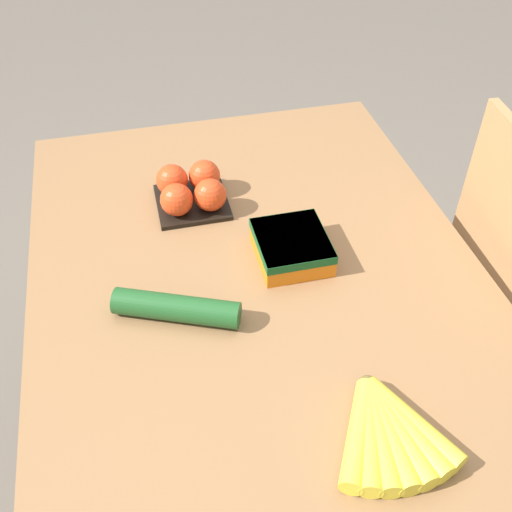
{
  "coord_description": "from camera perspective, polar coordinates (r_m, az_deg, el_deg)",
  "views": [
    {
      "loc": [
        0.81,
        -0.19,
        1.56
      ],
      "look_at": [
        0.0,
        0.0,
        0.79
      ],
      "focal_mm": 42.0,
      "sensor_mm": 36.0,
      "label": 1
    }
  ],
  "objects": [
    {
      "name": "carrot_bag",
      "position": [
        1.16,
        3.41,
        1.01
      ],
      "size": [
        0.15,
        0.14,
        0.05
      ],
      "color": "orange",
      "rests_on": "dining_table"
    },
    {
      "name": "banana_bunch",
      "position": [
        0.93,
        12.34,
        -15.95
      ],
      "size": [
        0.19,
        0.19,
        0.04
      ],
      "color": "brown",
      "rests_on": "dining_table"
    },
    {
      "name": "ground_plane",
      "position": [
        1.77,
        0.0,
        -19.03
      ],
      "size": [
        12.0,
        12.0,
        0.0
      ],
      "primitive_type": "plane",
      "color": "#665B51"
    },
    {
      "name": "tomato_pack",
      "position": [
        1.29,
        -6.21,
        6.3
      ],
      "size": [
        0.15,
        0.15,
        0.08
      ],
      "color": "black",
      "rests_on": "dining_table"
    },
    {
      "name": "dining_table",
      "position": [
        1.24,
        0.0,
        -4.91
      ],
      "size": [
        1.14,
        0.86,
        0.76
      ],
      "color": "olive",
      "rests_on": "ground_plane"
    },
    {
      "name": "cucumber_near",
      "position": [
        1.06,
        -7.6,
        -4.93
      ],
      "size": [
        0.13,
        0.23,
        0.05
      ],
      "color": "#1E5123",
      "rests_on": "dining_table"
    }
  ]
}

